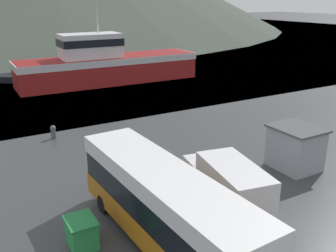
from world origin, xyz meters
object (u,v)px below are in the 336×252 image
object	(u,v)px
delivery_van	(227,183)
storage_bin	(82,233)
dock_kiosk	(295,148)
small_boat	(7,78)
fishing_boat	(106,64)
tour_bus	(163,205)

from	to	relation	value
delivery_van	storage_bin	bearing A→B (deg)	-173.45
dock_kiosk	small_boat	distance (m)	36.55
delivery_van	dock_kiosk	size ratio (longest dim) A/B	2.20
delivery_van	fishing_boat	bearing A→B (deg)	90.53
delivery_van	storage_bin	distance (m)	7.17
storage_bin	delivery_van	bearing A→B (deg)	-3.78
storage_bin	dock_kiosk	size ratio (longest dim) A/B	0.50
tour_bus	dock_kiosk	world-z (taller)	tour_bus
storage_bin	tour_bus	bearing A→B (deg)	-29.32
delivery_van	small_boat	distance (m)	36.57
tour_bus	small_boat	distance (m)	37.40
small_boat	storage_bin	bearing A→B (deg)	-146.51
fishing_boat	small_boat	xyz separation A→B (m)	(-10.36, 6.55, -1.89)
tour_bus	fishing_boat	bearing A→B (deg)	70.41
small_boat	fishing_boat	bearing A→B (deg)	-85.79
fishing_boat	dock_kiosk	xyz separation A→B (m)	(1.16, -28.12, -0.97)
tour_bus	delivery_van	distance (m)	4.40
tour_bus	storage_bin	distance (m)	3.58
fishing_boat	dock_kiosk	bearing A→B (deg)	2.84
dock_kiosk	small_boat	size ratio (longest dim) A/B	0.39
delivery_van	dock_kiosk	world-z (taller)	dock_kiosk
storage_bin	small_boat	size ratio (longest dim) A/B	0.19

